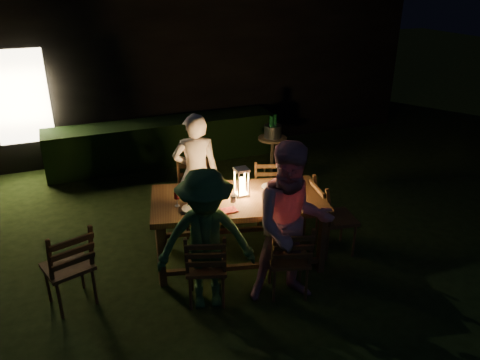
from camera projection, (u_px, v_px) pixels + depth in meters
name	position (u px, v px, depth m)	size (l,w,h in m)	color
garden_envelope	(157.00, 56.00, 10.44)	(40.00, 40.00, 3.20)	black
dining_table	(238.00, 204.00, 5.59)	(2.23, 1.47, 0.85)	#4C2C19
chair_near_left	(207.00, 278.00, 5.03)	(0.55, 0.57, 0.95)	#4C2C19
chair_near_right	(288.00, 271.00, 5.15)	(0.55, 0.57, 0.97)	#4C2C19
chair_far_left	(198.00, 211.00, 6.41)	(0.49, 0.52, 1.00)	#4C2C19
chair_far_right	(269.00, 208.00, 6.56)	(0.53, 0.55, 0.92)	#4C2C19
chair_end	(334.00, 229.00, 5.94)	(0.56, 0.53, 1.04)	#4C2C19
chair_spare	(71.00, 280.00, 4.97)	(0.59, 0.61, 1.03)	#4C2C19
person_house_side	(196.00, 174.00, 6.24)	(0.61, 0.40, 1.67)	white
person_opp_right	(292.00, 225.00, 4.85)	(0.88, 0.68, 1.81)	pink
person_opp_left	(206.00, 241.00, 4.78)	(1.02, 0.58, 1.57)	#346835
lantern	(242.00, 183.00, 5.54)	(0.16, 0.16, 0.35)	white
plate_far_left	(191.00, 192.00, 5.68)	(0.25, 0.25, 0.01)	white
plate_near_left	(193.00, 208.00, 5.28)	(0.25, 0.25, 0.01)	white
plate_far_right	(271.00, 187.00, 5.81)	(0.25, 0.25, 0.01)	white
plate_near_right	(279.00, 203.00, 5.41)	(0.25, 0.25, 0.01)	white
wineglass_a	(211.00, 183.00, 5.73)	(0.06, 0.06, 0.18)	#59070F
wineglass_b	(177.00, 199.00, 5.31)	(0.06, 0.06, 0.18)	#59070F
wineglass_c	(268.00, 200.00, 5.30)	(0.06, 0.06, 0.18)	#59070F
wineglass_d	(286.00, 181.00, 5.76)	(0.06, 0.06, 0.18)	#59070F
wineglass_e	(233.00, 203.00, 5.23)	(0.06, 0.06, 0.18)	silver
bottle_table	(217.00, 188.00, 5.46)	(0.07, 0.07, 0.28)	#0F471E
napkin_left	(229.00, 210.00, 5.24)	(0.18, 0.14, 0.01)	red
napkin_right	(289.00, 205.00, 5.35)	(0.18, 0.14, 0.01)	red
phone	(187.00, 212.00, 5.20)	(0.14, 0.07, 0.01)	black
side_table	(272.00, 142.00, 8.13)	(0.50, 0.50, 0.67)	brown
ice_bucket	(273.00, 131.00, 8.06)	(0.30, 0.30, 0.22)	#A5A8AD
bottle_bucket_a	(271.00, 130.00, 7.99)	(0.07, 0.07, 0.32)	#0F471E
bottle_bucket_b	(274.00, 128.00, 8.09)	(0.07, 0.07, 0.32)	#0F471E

